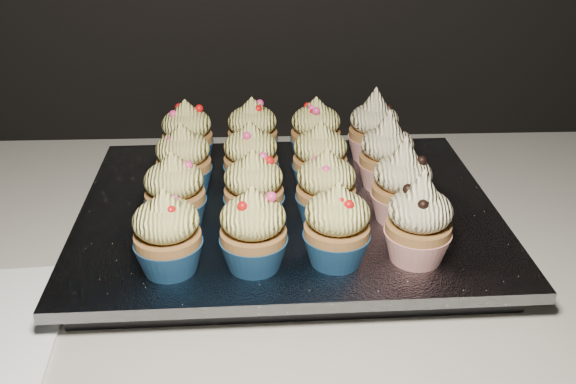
% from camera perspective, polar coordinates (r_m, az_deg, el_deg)
% --- Properties ---
extents(worktop, '(2.44, 0.64, 0.04)m').
position_cam_1_polar(worktop, '(0.72, 0.31, -5.84)').
color(worktop, beige).
rests_on(worktop, cabinet).
extents(baking_tray, '(0.43, 0.33, 0.02)m').
position_cam_1_polar(baking_tray, '(0.72, 0.00, -2.75)').
color(baking_tray, black).
rests_on(baking_tray, worktop).
extents(foil_lining, '(0.46, 0.36, 0.01)m').
position_cam_1_polar(foil_lining, '(0.71, 0.00, -1.57)').
color(foil_lining, silver).
rests_on(foil_lining, baking_tray).
extents(cupcake_0, '(0.06, 0.06, 0.08)m').
position_cam_1_polar(cupcake_0, '(0.59, -10.67, -3.75)').
color(cupcake_0, navy).
rests_on(cupcake_0, foil_lining).
extents(cupcake_1, '(0.06, 0.06, 0.08)m').
position_cam_1_polar(cupcake_1, '(0.59, -3.10, -3.51)').
color(cupcake_1, navy).
rests_on(cupcake_1, foil_lining).
extents(cupcake_2, '(0.06, 0.06, 0.08)m').
position_cam_1_polar(cupcake_2, '(0.60, 4.36, -3.12)').
color(cupcake_2, navy).
rests_on(cupcake_2, foil_lining).
extents(cupcake_3, '(0.06, 0.06, 0.10)m').
position_cam_1_polar(cupcake_3, '(0.61, 11.55, -2.67)').
color(cupcake_3, '#AE2318').
rests_on(cupcake_3, foil_lining).
extents(cupcake_4, '(0.06, 0.06, 0.08)m').
position_cam_1_polar(cupcake_4, '(0.66, -10.01, -0.10)').
color(cupcake_4, navy).
rests_on(cupcake_4, foil_lining).
extents(cupcake_5, '(0.06, 0.06, 0.08)m').
position_cam_1_polar(cupcake_5, '(0.66, -3.06, 0.14)').
color(cupcake_5, navy).
rests_on(cupcake_5, foil_lining).
extents(cupcake_6, '(0.06, 0.06, 0.08)m').
position_cam_1_polar(cupcake_6, '(0.66, 3.40, 0.22)').
color(cupcake_6, navy).
rests_on(cupcake_6, foil_lining).
extents(cupcake_7, '(0.06, 0.06, 0.10)m').
position_cam_1_polar(cupcake_7, '(0.67, 10.08, 0.59)').
color(cupcake_7, '#AE2318').
rests_on(cupcake_7, foil_lining).
extents(cupcake_8, '(0.06, 0.06, 0.08)m').
position_cam_1_polar(cupcake_8, '(0.73, -9.26, 2.70)').
color(cupcake_8, navy).
rests_on(cupcake_8, foil_lining).
extents(cupcake_9, '(0.06, 0.06, 0.08)m').
position_cam_1_polar(cupcake_9, '(0.73, -3.32, 2.96)').
color(cupcake_9, navy).
rests_on(cupcake_9, foil_lining).
extents(cupcake_10, '(0.06, 0.06, 0.08)m').
position_cam_1_polar(cupcake_10, '(0.73, 2.87, 2.94)').
color(cupcake_10, navy).
rests_on(cupcake_10, foil_lining).
extents(cupcake_11, '(0.06, 0.06, 0.10)m').
position_cam_1_polar(cupcake_11, '(0.74, 8.75, 3.28)').
color(cupcake_11, '#AE2318').
rests_on(cupcake_11, foil_lining).
extents(cupcake_12, '(0.06, 0.06, 0.08)m').
position_cam_1_polar(cupcake_12, '(0.80, -8.94, 4.98)').
color(cupcake_12, navy).
rests_on(cupcake_12, foil_lining).
extents(cupcake_13, '(0.06, 0.06, 0.08)m').
position_cam_1_polar(cupcake_13, '(0.80, -3.17, 5.27)').
color(cupcake_13, navy).
rests_on(cupcake_13, foil_lining).
extents(cupcake_14, '(0.06, 0.06, 0.08)m').
position_cam_1_polar(cupcake_14, '(0.80, 2.47, 5.30)').
color(cupcake_14, navy).
rests_on(cupcake_14, foil_lining).
extents(cupcake_15, '(0.06, 0.06, 0.10)m').
position_cam_1_polar(cupcake_15, '(0.81, 7.62, 5.57)').
color(cupcake_15, '#AE2318').
rests_on(cupcake_15, foil_lining).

